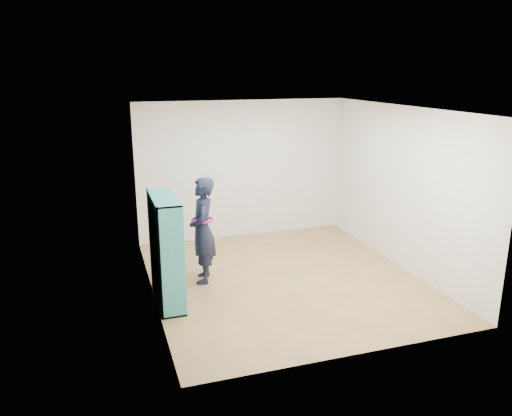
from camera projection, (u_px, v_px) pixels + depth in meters
name	position (u px, v px, depth m)	size (l,w,h in m)	color
floor	(284.00, 279.00, 7.75)	(4.50, 4.50, 0.00)	olive
ceiling	(287.00, 109.00, 7.05)	(4.50, 4.50, 0.00)	white
wall_left	(149.00, 209.00, 6.80)	(0.02, 4.50, 2.60)	silver
wall_right	(402.00, 188.00, 7.99)	(0.02, 4.50, 2.60)	silver
wall_back	(243.00, 170.00, 9.46)	(4.00, 0.02, 2.60)	silver
wall_front	(362.00, 247.00, 5.34)	(4.00, 0.02, 2.60)	silver
bookshelf	(164.00, 251.00, 6.83)	(0.33, 1.14, 1.52)	teal
person	(203.00, 230.00, 7.48)	(0.51, 0.66, 1.62)	black
smartphone	(194.00, 222.00, 7.52)	(0.01, 0.09, 0.12)	silver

